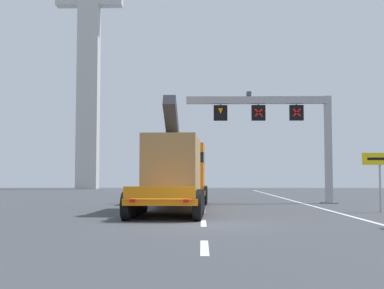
% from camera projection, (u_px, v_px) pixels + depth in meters
% --- Properties ---
extents(ground, '(112.00, 112.00, 0.00)m').
position_uv_depth(ground, '(204.00, 224.00, 17.95)').
color(ground, '#424449').
extents(lane_markings, '(0.20, 46.30, 0.01)m').
position_uv_depth(lane_markings, '(203.00, 202.00, 33.77)').
color(lane_markings, silver).
rests_on(lane_markings, ground).
extents(edge_line_right, '(0.20, 63.00, 0.01)m').
position_uv_depth(edge_line_right, '(308.00, 205.00, 29.81)').
color(edge_line_right, silver).
rests_on(edge_line_right, ground).
extents(overhead_lane_gantry, '(9.39, 0.90, 7.05)m').
position_uv_depth(overhead_lane_gantry, '(280.00, 119.00, 31.96)').
color(overhead_lane_gantry, '#9EA0A5').
rests_on(overhead_lane_gantry, ground).
extents(heavy_haul_truck_orange, '(3.42, 14.13, 5.30)m').
position_uv_depth(heavy_haul_truck_orange, '(178.00, 171.00, 26.69)').
color(heavy_haul_truck_orange, orange).
rests_on(heavy_haul_truck_orange, ground).
extents(exit_sign_yellow, '(1.68, 0.15, 2.79)m').
position_uv_depth(exit_sign_yellow, '(380.00, 166.00, 23.76)').
color(exit_sign_yellow, '#9EA0A5').
rests_on(exit_sign_yellow, ground).
extents(bridge_pylon_distant, '(9.00, 2.00, 41.16)m').
position_uv_depth(bridge_pylon_distant, '(89.00, 34.00, 68.66)').
color(bridge_pylon_distant, '#B7B7B2').
rests_on(bridge_pylon_distant, ground).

